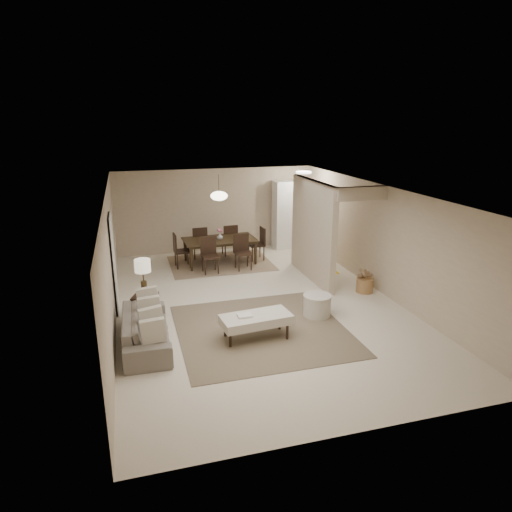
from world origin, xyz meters
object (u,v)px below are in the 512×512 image
object	(u,v)px
pantry_cabinet	(293,214)
sofa	(146,330)
round_pouf	(317,306)
dining_table	(220,251)
wicker_basket	(365,285)
side_table	(146,307)
ottoman_bench	(256,320)

from	to	relation	value
pantry_cabinet	sofa	xyz separation A→B (m)	(-4.80, -5.41, -0.75)
pantry_cabinet	round_pouf	world-z (taller)	pantry_cabinet
dining_table	wicker_basket	bearing A→B (deg)	-50.04
sofa	wicker_basket	size ratio (longest dim) A/B	5.15
side_table	wicker_basket	xyz separation A→B (m)	(5.04, 0.08, -0.08)
ottoman_bench	round_pouf	bearing A→B (deg)	16.57
sofa	ottoman_bench	size ratio (longest dim) A/B	1.51
side_table	sofa	bearing A→B (deg)	-92.43
ottoman_bench	round_pouf	xyz separation A→B (m)	(1.49, 0.61, -0.15)
wicker_basket	dining_table	xyz separation A→B (m)	(-2.82, 3.08, 0.18)
sofa	round_pouf	size ratio (longest dim) A/B	3.47
round_pouf	ottoman_bench	bearing A→B (deg)	-157.63
sofa	side_table	bearing A→B (deg)	-1.16
side_table	ottoman_bench	bearing A→B (deg)	-37.53
round_pouf	wicker_basket	distance (m)	1.88
sofa	side_table	size ratio (longest dim) A/B	4.04
sofa	wicker_basket	world-z (taller)	sofa
pantry_cabinet	side_table	distance (m)	6.41
pantry_cabinet	ottoman_bench	size ratio (longest dim) A/B	1.55
ottoman_bench	dining_table	world-z (taller)	dining_table
pantry_cabinet	side_table	xyz separation A→B (m)	(-4.75, -4.23, -0.80)
ottoman_bench	sofa	bearing A→B (deg)	165.56
pantry_cabinet	wicker_basket	distance (m)	4.25
sofa	round_pouf	bearing A→B (deg)	-83.56
pantry_cabinet	wicker_basket	xyz separation A→B (m)	(0.29, -4.15, -0.88)
sofa	side_table	xyz separation A→B (m)	(0.05, 1.18, -0.05)
side_table	round_pouf	distance (m)	3.53
side_table	wicker_basket	size ratio (longest dim) A/B	1.27
round_pouf	dining_table	size ratio (longest dim) A/B	0.29
pantry_cabinet	wicker_basket	size ratio (longest dim) A/B	5.31
side_table	dining_table	xyz separation A→B (m)	(2.22, 3.16, 0.10)
ottoman_bench	dining_table	xyz separation A→B (m)	(0.29, 4.64, -0.02)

